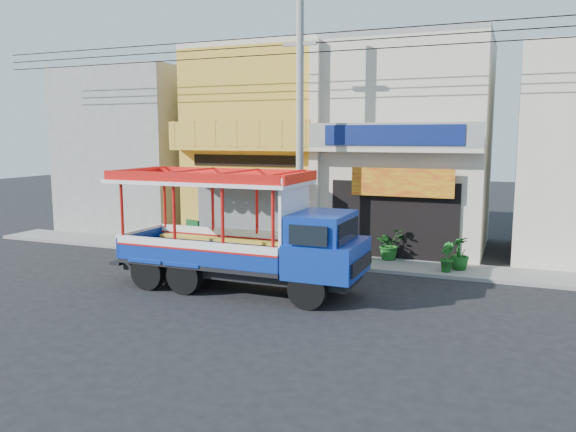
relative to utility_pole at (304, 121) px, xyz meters
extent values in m
plane|color=black|center=(0.85, -3.30, -5.03)|extent=(90.00, 90.00, 0.00)
cube|color=slate|center=(0.85, 0.70, -4.97)|extent=(30.00, 2.00, 0.12)
cube|color=gold|center=(-3.15, 4.70, -1.03)|extent=(6.00, 6.00, 8.00)
cube|color=#595B5E|center=(-3.15, 1.68, -3.63)|extent=(4.20, 0.10, 2.60)
cube|color=orange|center=(-3.15, 0.95, -1.98)|extent=(5.20, 1.50, 0.31)
cube|color=gold|center=(-3.15, 1.35, -0.98)|extent=(6.00, 0.70, 0.18)
cube|color=gold|center=(-3.15, 1.05, -0.43)|extent=(6.00, 0.12, 0.95)
cube|color=black|center=(-3.15, 1.67, -1.48)|extent=(4.50, 0.04, 0.45)
cube|color=beige|center=(-3.15, 4.70, 3.09)|extent=(6.00, 6.00, 0.24)
cube|color=beige|center=(2.85, 4.70, -1.03)|extent=(6.00, 6.00, 8.00)
cube|color=black|center=(2.85, 1.68, -3.53)|extent=(4.60, 0.12, 2.80)
cube|color=yellow|center=(3.15, 1.40, -2.13)|extent=(3.60, 0.05, 1.00)
cube|color=beige|center=(2.85, 1.35, -0.98)|extent=(6.00, 0.70, 0.18)
cube|color=gray|center=(2.85, 1.05, -0.48)|extent=(6.00, 0.12, 0.85)
cube|color=navy|center=(2.85, 0.98, -0.48)|extent=(4.80, 0.06, 0.70)
cube|color=gray|center=(2.85, 4.70, 3.09)|extent=(6.00, 6.00, 0.24)
cube|color=beige|center=(-0.15, 1.55, -1.03)|extent=(0.35, 0.30, 8.00)
cube|color=gray|center=(-10.15, 4.70, -1.23)|extent=(6.00, 6.00, 7.60)
cylinder|color=gray|center=(-0.15, 0.00, -0.53)|extent=(0.26, 0.26, 9.00)
cube|color=gray|center=(-0.15, 0.00, 2.57)|extent=(1.20, 0.12, 0.12)
cylinder|color=black|center=(0.85, 0.00, 2.27)|extent=(28.00, 0.04, 0.04)
cylinder|color=black|center=(0.85, 0.00, 2.57)|extent=(28.00, 0.04, 0.04)
cylinder|color=black|center=(0.85, 0.00, 2.87)|extent=(28.00, 0.04, 0.04)
cylinder|color=black|center=(1.93, -4.88, -4.51)|extent=(1.05, 0.30, 1.05)
cylinder|color=black|center=(1.94, -2.89, -4.51)|extent=(1.05, 0.30, 1.05)
cylinder|color=black|center=(-1.84, -4.86, -4.51)|extent=(1.05, 0.30, 1.05)
cylinder|color=black|center=(-1.83, -2.87, -4.51)|extent=(1.05, 0.30, 1.05)
cylinder|color=black|center=(-3.10, -4.85, -4.51)|extent=(1.05, 0.30, 1.05)
cylinder|color=black|center=(-3.09, -2.86, -4.51)|extent=(1.05, 0.30, 1.05)
cube|color=black|center=(-0.58, -3.87, -4.40)|extent=(7.05, 1.76, 0.29)
cube|color=#0F31A2|center=(2.15, -3.88, -3.83)|extent=(1.90, 2.31, 0.94)
cube|color=#0F31A2|center=(1.99, -3.88, -2.99)|extent=(1.48, 2.13, 0.79)
cube|color=black|center=(2.72, -3.88, -3.04)|extent=(0.07, 1.84, 0.58)
cube|color=black|center=(-1.44, -3.86, -4.19)|extent=(5.20, 2.33, 0.13)
cube|color=#0F31A2|center=(-1.45, -4.97, -3.83)|extent=(5.18, 0.11, 0.63)
cube|color=white|center=(-1.45, -4.97, -3.55)|extent=(5.18, 0.12, 0.23)
cube|color=#0F31A2|center=(-1.44, -2.75, -3.83)|extent=(5.18, 0.11, 0.63)
cube|color=white|center=(-1.44, -2.75, -3.55)|extent=(5.18, 0.12, 0.23)
cylinder|color=red|center=(-3.88, -4.94, -2.68)|extent=(0.09, 0.09, 1.68)
cylinder|color=red|center=(-3.87, -2.76, -2.68)|extent=(0.09, 0.09, 1.68)
cube|color=white|center=(1.17, -3.88, -3.02)|extent=(0.09, 2.12, 2.36)
cube|color=white|center=(-1.55, -3.86, -1.84)|extent=(5.83, 2.60, 0.10)
cube|color=red|center=(-1.55, -3.86, -1.65)|extent=(5.62, 2.49, 0.27)
cube|color=black|center=(-4.96, 0.70, -4.86)|extent=(0.67, 0.50, 0.11)
cube|color=#0B4118|center=(-4.96, 0.70, -4.31)|extent=(0.70, 0.30, 0.98)
imported|color=#175219|center=(2.78, 1.38, -4.35)|extent=(1.33, 1.35, 1.13)
imported|color=#175219|center=(4.88, 0.25, -4.43)|extent=(0.58, 0.64, 0.96)
imported|color=#175219|center=(5.25, 0.71, -4.36)|extent=(0.87, 0.87, 1.11)
camera|label=1|loc=(6.79, -18.30, -0.52)|focal=35.00mm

